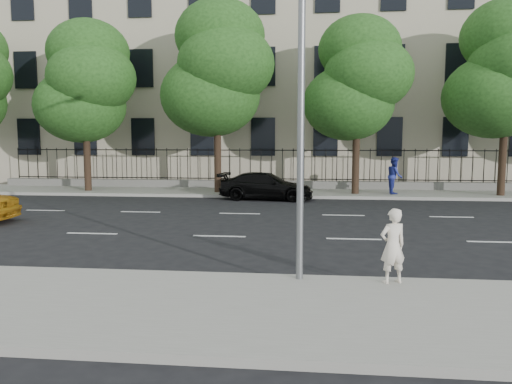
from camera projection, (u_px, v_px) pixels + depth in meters
ground at (202, 256)px, 12.56m from camera, size 120.00×120.00×0.00m
near_sidewalk at (152, 306)px, 8.60m from camera, size 60.00×4.00×0.15m
far_sidewalk at (258, 192)px, 26.39m from camera, size 60.00×4.00×0.15m
lane_markings at (231, 223)px, 17.25m from camera, size 49.60×4.62×0.01m
masonry_building at (271, 49)px, 34.25m from camera, size 34.60×12.11×18.50m
iron_fence at (261, 179)px, 28.01m from camera, size 30.00×0.50×2.20m
street_light at (302, 28)px, 9.99m from camera, size 0.25×3.32×8.05m
tree_b at (86, 82)px, 26.07m from camera, size 5.53×5.12×8.97m
tree_c at (218, 69)px, 25.27m from camera, size 5.89×5.50×9.80m
tree_d at (358, 79)px, 24.60m from camera, size 5.34×4.94×8.84m
tree_e at (507, 69)px, 23.83m from camera, size 5.71×5.31×9.46m
black_sedan at (266, 186)px, 23.79m from camera, size 4.62×2.23×1.30m
woman_near at (393, 246)px, 9.64m from camera, size 0.63×0.53×1.47m
pedestrian_far at (395, 176)px, 24.85m from camera, size 0.71×0.90×1.84m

